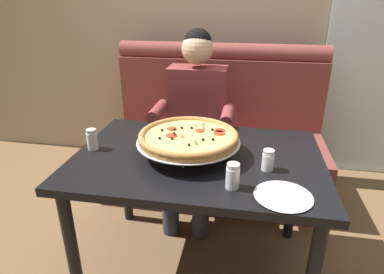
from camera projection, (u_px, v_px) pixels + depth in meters
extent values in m
plane|color=brown|center=(197.00, 265.00, 1.94)|extent=(16.00, 16.00, 0.00)
cube|color=tan|center=(226.00, 4.00, 2.71)|extent=(6.00, 0.12, 2.80)
cube|color=brown|center=(213.00, 169.00, 2.54)|extent=(1.64, 0.60, 0.46)
cube|color=brown|center=(220.00, 98.00, 2.71)|extent=(1.64, 0.18, 0.65)
cylinder|color=brown|center=(221.00, 52.00, 2.57)|extent=(1.64, 0.14, 0.14)
cube|color=black|center=(198.00, 159.00, 1.66)|extent=(1.24, 0.86, 0.04)
cylinder|color=black|center=(72.00, 251.00, 1.57)|extent=(0.06, 0.06, 0.68)
cylinder|color=black|center=(126.00, 176.00, 2.21)|extent=(0.06, 0.06, 0.68)
cylinder|color=black|center=(293.00, 192.00, 2.04)|extent=(0.06, 0.06, 0.68)
cube|color=#2D3342|center=(192.00, 145.00, 2.21)|extent=(0.34, 0.40, 0.15)
cylinder|color=#2D3342|center=(170.00, 203.00, 2.13)|extent=(0.11, 0.11, 0.46)
cylinder|color=#2D3342|center=(201.00, 206.00, 2.09)|extent=(0.11, 0.11, 0.46)
cube|color=brown|center=(197.00, 106.00, 2.33)|extent=(0.40, 0.22, 0.56)
cylinder|color=brown|center=(158.00, 111.00, 2.16)|extent=(0.08, 0.28, 0.08)
cylinder|color=brown|center=(228.00, 115.00, 2.09)|extent=(0.08, 0.28, 0.08)
sphere|color=#DBB28E|center=(197.00, 49.00, 2.15)|extent=(0.21, 0.21, 0.21)
sphere|color=black|center=(198.00, 43.00, 2.15)|extent=(0.19, 0.19, 0.19)
cylinder|color=silver|center=(183.00, 160.00, 1.52)|extent=(0.01, 0.01, 0.07)
cylinder|color=silver|center=(169.00, 141.00, 1.73)|extent=(0.01, 0.01, 0.07)
cylinder|color=silver|center=(213.00, 144.00, 1.69)|extent=(0.01, 0.01, 0.07)
torus|color=silver|center=(188.00, 142.00, 1.63)|extent=(0.28, 0.28, 0.01)
cylinder|color=silver|center=(188.00, 141.00, 1.63)|extent=(0.52, 0.52, 0.00)
cylinder|color=#B77F42|center=(188.00, 139.00, 1.63)|extent=(0.49, 0.49, 0.02)
torus|color=#B77F42|center=(188.00, 135.00, 1.62)|extent=(0.50, 0.50, 0.03)
cylinder|color=#EFCC6B|center=(188.00, 136.00, 1.62)|extent=(0.43, 0.43, 0.01)
cylinder|color=red|center=(219.00, 133.00, 1.64)|extent=(0.06, 0.06, 0.01)
cylinder|color=red|center=(200.00, 131.00, 1.67)|extent=(0.04, 0.04, 0.01)
cylinder|color=red|center=(172.00, 135.00, 1.61)|extent=(0.05, 0.05, 0.01)
cylinder|color=red|center=(172.00, 129.00, 1.69)|extent=(0.05, 0.05, 0.01)
cylinder|color=red|center=(220.00, 130.00, 1.67)|extent=(0.06, 0.06, 0.01)
sphere|color=black|center=(174.00, 129.00, 1.67)|extent=(0.01, 0.01, 0.01)
sphere|color=black|center=(162.00, 130.00, 1.67)|extent=(0.01, 0.01, 0.01)
sphere|color=black|center=(175.00, 135.00, 1.61)|extent=(0.01, 0.01, 0.01)
sphere|color=black|center=(203.00, 139.00, 1.56)|extent=(0.01, 0.01, 0.01)
sphere|color=black|center=(212.00, 129.00, 1.67)|extent=(0.01, 0.01, 0.01)
sphere|color=black|center=(189.00, 145.00, 1.50)|extent=(0.01, 0.01, 0.01)
sphere|color=black|center=(174.00, 134.00, 1.62)|extent=(0.01, 0.01, 0.01)
sphere|color=black|center=(192.00, 128.00, 1.70)|extent=(0.01, 0.01, 0.01)
sphere|color=black|center=(160.00, 138.00, 1.57)|extent=(0.01, 0.01, 0.01)
sphere|color=black|center=(213.00, 139.00, 1.56)|extent=(0.01, 0.01, 0.01)
sphere|color=black|center=(172.00, 138.00, 1.57)|extent=(0.01, 0.01, 0.01)
sphere|color=black|center=(182.00, 128.00, 1.70)|extent=(0.01, 0.01, 0.01)
cone|color=#CCC675|center=(195.00, 125.00, 1.72)|extent=(0.04, 0.04, 0.02)
cone|color=#CCC675|center=(202.00, 123.00, 1.74)|extent=(0.04, 0.04, 0.02)
cone|color=#CCC675|center=(200.00, 125.00, 1.71)|extent=(0.04, 0.04, 0.02)
cone|color=#CCC675|center=(181.00, 135.00, 1.59)|extent=(0.04, 0.04, 0.02)
cone|color=#CCC675|center=(195.00, 142.00, 1.52)|extent=(0.04, 0.04, 0.02)
cone|color=#CCC675|center=(202.00, 127.00, 1.69)|extent=(0.04, 0.04, 0.02)
cylinder|color=white|center=(233.00, 178.00, 1.36)|extent=(0.06, 0.06, 0.09)
cylinder|color=#A82D19|center=(232.00, 182.00, 1.36)|extent=(0.05, 0.05, 0.05)
cylinder|color=silver|center=(233.00, 166.00, 1.33)|extent=(0.05, 0.05, 0.02)
cylinder|color=white|center=(92.00, 141.00, 1.70)|extent=(0.06, 0.06, 0.09)
cylinder|color=#4C6633|center=(93.00, 144.00, 1.71)|extent=(0.05, 0.05, 0.06)
cylinder|color=silver|center=(91.00, 131.00, 1.68)|extent=(0.05, 0.05, 0.02)
cylinder|color=white|center=(268.00, 162.00, 1.50)|extent=(0.06, 0.06, 0.08)
cylinder|color=silver|center=(267.00, 166.00, 1.51)|extent=(0.05, 0.05, 0.04)
cylinder|color=silver|center=(269.00, 152.00, 1.48)|extent=(0.05, 0.05, 0.02)
cylinder|color=white|center=(283.00, 196.00, 1.31)|extent=(0.16, 0.16, 0.01)
cone|color=white|center=(283.00, 194.00, 1.30)|extent=(0.23, 0.23, 0.01)
cylinder|color=black|center=(320.00, 122.00, 3.52)|extent=(0.02, 0.02, 0.44)
cylinder|color=black|center=(335.00, 130.00, 3.29)|extent=(0.02, 0.02, 0.44)
cylinder|color=black|center=(341.00, 120.00, 3.58)|extent=(0.02, 0.02, 0.44)
cylinder|color=black|center=(357.00, 128.00, 3.35)|extent=(0.02, 0.02, 0.44)
cylinder|color=black|center=(342.00, 104.00, 3.35)|extent=(0.40, 0.40, 0.02)
cube|color=black|center=(359.00, 84.00, 3.30)|extent=(0.16, 0.30, 0.42)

